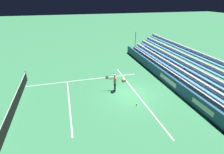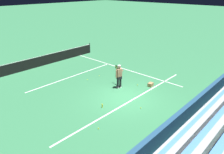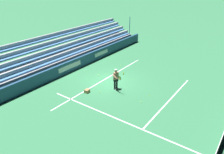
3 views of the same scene
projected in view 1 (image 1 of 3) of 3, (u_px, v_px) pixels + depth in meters
ground_plane at (131, 94)px, 15.83m from camera, size 160.00×160.00×0.00m
court_baseline_white at (136, 93)px, 15.95m from camera, size 12.00×0.10×0.01m
court_sideline_white at (82, 80)px, 18.47m from camera, size 0.10×12.00×0.01m
court_service_line_white at (69, 103)px, 14.51m from camera, size 8.22×0.10×0.01m
back_wall_sponsor_board at (172, 83)px, 16.59m from camera, size 24.32×0.25×1.10m
bleacher_stand at (193, 78)px, 17.04m from camera, size 23.10×3.20×3.40m
tennis_player at (115, 83)px, 15.90m from camera, size 0.75×0.95×1.71m
ball_box_cardboard at (124, 80)px, 18.12m from camera, size 0.43×0.34×0.26m
tennis_ball_far_right at (86, 92)px, 16.13m from camera, size 0.07×0.07×0.07m
tennis_ball_far_left at (163, 115)px, 12.99m from camera, size 0.07×0.07×0.07m
tennis_ball_toward_net at (86, 98)px, 15.08m from camera, size 0.07×0.07×0.07m
tennis_ball_by_box at (148, 94)px, 15.82m from camera, size 0.07×0.07×0.07m
tennis_ball_midcourt at (118, 84)px, 17.51m from camera, size 0.07×0.07×0.07m
water_bottle at (137, 105)px, 14.07m from camera, size 0.07×0.07×0.22m
tennis_net at (14, 105)px, 13.33m from camera, size 11.09×0.09×1.07m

